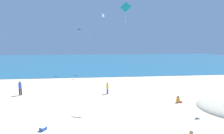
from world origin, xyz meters
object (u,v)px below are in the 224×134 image
cooler_box (43,128)px  kite_teal (126,7)px  kite_blue (95,35)px  person_1 (107,87)px  kite_white (103,15)px  person_3 (20,87)px  kite_black (79,29)px  person_2 (178,100)px

cooler_box → kite_teal: (6.82, 5.42, 9.40)m
cooler_box → kite_blue: (3.98, 23.29, 7.52)m
person_1 → kite_white: (0.15, 12.51, 10.33)m
cooler_box → person_3: 10.25m
person_3 → kite_white: kite_white is taller
person_1 → kite_teal: bearing=88.1°
person_1 → kite_black: 17.33m
person_3 → kite_white: size_ratio=0.90×
person_1 → kite_blue: bearing=-115.2°
cooler_box → person_2: 13.08m
person_3 → person_2: bearing=29.4°
person_3 → kite_blue: size_ratio=0.93×
kite_white → kite_blue: kite_white is taller
cooler_box → kite_blue: size_ratio=0.31×
person_1 → kite_white: size_ratio=0.75×
person_1 → kite_teal: 9.36m
person_1 → person_2: (7.04, -3.86, -0.54)m
person_1 → person_2: 8.04m
person_3 → kite_black: size_ratio=1.31×
kite_teal → kite_black: bearing=108.4°
kite_white → kite_blue: bearing=120.6°
person_3 → kite_teal: (11.80, -3.49, 8.58)m
cooler_box → person_1: size_ratio=0.39×
cooler_box → kite_blue: bearing=80.3°
kite_teal → cooler_box: bearing=-141.5°
kite_white → kite_blue: size_ratio=1.03×
cooler_box → person_2: bearing=20.3°
person_1 → kite_blue: (-1.25, 14.89, 6.86)m
person_2 → kite_teal: 10.79m
kite_white → kite_teal: kite_white is taller
person_2 → kite_teal: bearing=-176.5°
kite_blue → kite_teal: (2.84, -17.86, 1.87)m
cooler_box → person_1: (5.23, 8.40, 0.67)m
person_2 → kite_teal: (-5.45, 0.88, 9.27)m
person_1 → person_3: 10.23m
kite_blue → kite_black: bearing=-178.3°
kite_black → kite_blue: size_ratio=0.71×
person_3 → kite_black: bearing=111.1°
cooler_box → kite_black: 24.76m
cooler_box → kite_white: 24.23m
person_3 → kite_blue: (8.96, 14.37, 6.70)m
person_1 → person_2: bearing=121.3°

